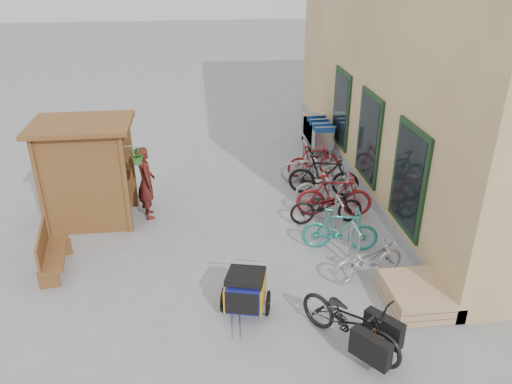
{
  "coord_description": "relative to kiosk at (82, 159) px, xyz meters",
  "views": [
    {
      "loc": [
        -0.65,
        -8.18,
        5.73
      ],
      "look_at": [
        0.5,
        1.5,
        1.0
      ],
      "focal_mm": 35.0,
      "sensor_mm": 36.0,
      "label": 1
    }
  ],
  "objects": [
    {
      "name": "bike_7",
      "position": [
        5.74,
        1.97,
        -1.1
      ],
      "size": [
        1.56,
        0.63,
        0.91
      ],
      "primitive_type": "imported",
      "rotation": [
        0.0,
        0.0,
        1.71
      ],
      "color": "maroon",
      "rests_on": "ground"
    },
    {
      "name": "bike_1",
      "position": [
        5.43,
        -1.89,
        -1.07
      ],
      "size": [
        1.65,
        0.79,
        0.96
      ],
      "primitive_type": "imported",
      "rotation": [
        0.0,
        0.0,
        1.35
      ],
      "color": "teal",
      "rests_on": "ground"
    },
    {
      "name": "bike_rack",
      "position": [
        5.58,
        -0.07,
        -1.04
      ],
      "size": [
        0.05,
        5.35,
        0.86
      ],
      "color": "#A5A8AD",
      "rests_on": "ground"
    },
    {
      "name": "bike_6",
      "position": [
        5.59,
        1.46,
        -1.1
      ],
      "size": [
        1.82,
        1.0,
        0.91
      ],
      "primitive_type": "imported",
      "rotation": [
        0.0,
        0.0,
        1.33
      ],
      "color": "#9C9BA0",
      "rests_on": "ground"
    },
    {
      "name": "bike_3",
      "position": [
        5.69,
        -0.44,
        -1.02
      ],
      "size": [
        1.84,
        0.75,
        1.07
      ],
      "primitive_type": "imported",
      "rotation": [
        0.0,
        0.0,
        1.43
      ],
      "color": "maroon",
      "rests_on": "ground"
    },
    {
      "name": "person_kiosk",
      "position": [
        1.33,
        0.09,
        -0.67
      ],
      "size": [
        0.56,
        0.72,
        1.76
      ],
      "primitive_type": "imported",
      "rotation": [
        0.0,
        0.0,
        1.81
      ],
      "color": "maroon",
      "rests_on": "ground"
    },
    {
      "name": "bike_0",
      "position": [
        5.71,
        -2.94,
        -1.15
      ],
      "size": [
        1.62,
        0.94,
        0.8
      ],
      "primitive_type": "imported",
      "rotation": [
        0.0,
        0.0,
        1.85
      ],
      "color": "#9C9BA0",
      "rests_on": "ground"
    },
    {
      "name": "pallet_stack",
      "position": [
        6.28,
        -3.87,
        -1.34
      ],
      "size": [
        1.0,
        1.2,
        0.4
      ],
      "color": "tan",
      "rests_on": "ground"
    },
    {
      "name": "building",
      "position": [
        9.77,
        2.03,
        1.94
      ],
      "size": [
        6.07,
        13.0,
        7.0
      ],
      "color": "tan",
      "rests_on": "ground"
    },
    {
      "name": "bike_5",
      "position": [
        5.72,
        0.71,
        -1.01
      ],
      "size": [
        1.88,
        1.02,
        1.09
      ],
      "primitive_type": "imported",
      "rotation": [
        0.0,
        0.0,
        1.27
      ],
      "color": "black",
      "rests_on": "ground"
    },
    {
      "name": "child_trailer",
      "position": [
        3.27,
        -3.68,
        -1.09
      ],
      "size": [
        0.92,
        1.46,
        0.84
      ],
      "rotation": [
        0.0,
        0.0,
        -0.24
      ],
      "color": "navy",
      "rests_on": "ground"
    },
    {
      "name": "ground",
      "position": [
        3.28,
        -2.47,
        -1.55
      ],
      "size": [
        80.0,
        80.0,
        0.0
      ],
      "primitive_type": "plane",
      "color": "gray"
    },
    {
      "name": "shopping_carts",
      "position": [
        6.28,
        3.92,
        -0.9
      ],
      "size": [
        0.62,
        2.09,
        1.11
      ],
      "color": "silver",
      "rests_on": "ground"
    },
    {
      "name": "bike_2",
      "position": [
        5.44,
        -0.74,
        -1.11
      ],
      "size": [
        1.7,
        0.6,
        0.89
      ],
      "primitive_type": "imported",
      "rotation": [
        0.0,
        0.0,
        1.56
      ],
      "color": "black",
      "rests_on": "ground"
    },
    {
      "name": "bench",
      "position": [
        -0.39,
        -2.01,
        -1.1
      ],
      "size": [
        0.63,
        1.44,
        0.89
      ],
      "rotation": [
        0.0,
        0.0,
        0.15
      ],
      "color": "brown",
      "rests_on": "ground"
    },
    {
      "name": "cargo_bike",
      "position": [
        4.85,
        -4.73,
        -1.06
      ],
      "size": [
        1.68,
        1.91,
        1.0
      ],
      "rotation": [
        0.0,
        0.0,
        0.65
      ],
      "color": "black",
      "rests_on": "ground"
    },
    {
      "name": "bike_4",
      "position": [
        5.73,
        0.33,
        -1.12
      ],
      "size": [
        1.64,
        0.6,
        0.86
      ],
      "primitive_type": "imported",
      "rotation": [
        0.0,
        0.0,
        1.59
      ],
      "color": "#B2B3AE",
      "rests_on": "ground"
    },
    {
      "name": "kiosk",
      "position": [
        0.0,
        0.0,
        0.0
      ],
      "size": [
        2.49,
        1.65,
        2.4
      ],
      "color": "brown",
      "rests_on": "ground"
    }
  ]
}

